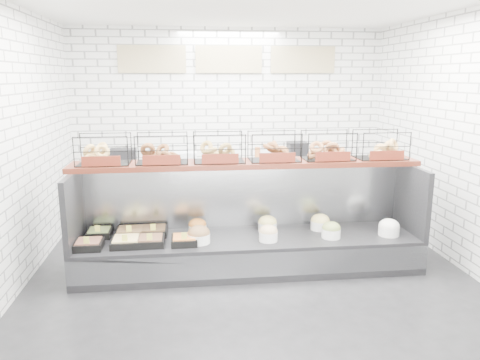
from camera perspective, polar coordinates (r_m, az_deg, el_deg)
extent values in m
plane|color=black|center=(5.42, 1.51, -11.90)|extent=(5.50, 5.50, 0.00)
cube|color=white|center=(7.70, -1.35, 7.02)|extent=(5.00, 0.02, 3.00)
cube|color=white|center=(5.25, -26.54, 3.09)|extent=(0.02, 5.50, 3.00)
cube|color=white|center=(5.89, 26.50, 3.99)|extent=(0.02, 5.50, 3.00)
cube|color=#CBBB8D|center=(7.62, -10.68, 14.28)|extent=(1.05, 0.03, 0.42)
cube|color=#CBBB8D|center=(7.64, -1.37, 14.48)|extent=(1.05, 0.03, 0.42)
cube|color=#CBBB8D|center=(7.84, 7.67, 14.33)|extent=(1.05, 0.03, 0.42)
cube|color=black|center=(5.62, 1.08, -8.78)|extent=(4.00, 0.90, 0.40)
cube|color=#93969B|center=(5.21, 1.74, -10.31)|extent=(4.00, 0.03, 0.28)
cube|color=#93969B|center=(5.82, 0.56, -1.80)|extent=(4.00, 0.08, 0.80)
cube|color=black|center=(5.52, -19.62, -3.34)|extent=(0.06, 0.90, 0.80)
cube|color=black|center=(6.01, 20.07, -2.12)|extent=(0.06, 0.90, 0.80)
cube|color=black|center=(5.41, -17.95, -7.55)|extent=(0.30, 0.30, 0.08)
cube|color=brown|center=(5.40, -17.97, -7.20)|extent=(0.25, 0.25, 0.04)
cube|color=#DBD84C|center=(5.29, -18.22, -7.01)|extent=(0.06, 0.01, 0.08)
cube|color=black|center=(5.76, -16.75, -6.26)|extent=(0.27, 0.27, 0.08)
cube|color=olive|center=(5.75, -16.77, -5.93)|extent=(0.23, 0.23, 0.04)
cube|color=#DBD84C|center=(5.64, -16.97, -5.70)|extent=(0.06, 0.01, 0.08)
cube|color=black|center=(5.38, -13.67, -7.39)|extent=(0.33, 0.33, 0.08)
cube|color=#E8C776|center=(5.37, -13.69, -7.04)|extent=(0.28, 0.28, 0.04)
cube|color=#DBD84C|center=(5.25, -13.87, -6.89)|extent=(0.06, 0.01, 0.08)
cube|color=black|center=(5.68, -13.22, -6.29)|extent=(0.33, 0.33, 0.08)
cube|color=brown|center=(5.67, -13.24, -5.96)|extent=(0.28, 0.28, 0.04)
cube|color=#DBD84C|center=(5.55, -13.39, -5.79)|extent=(0.06, 0.01, 0.08)
cube|color=black|center=(5.35, -10.86, -7.37)|extent=(0.31, 0.31, 0.08)
cube|color=brown|center=(5.34, -10.88, -7.02)|extent=(0.26, 0.26, 0.04)
cube|color=#DBD84C|center=(5.22, -10.98, -6.84)|extent=(0.06, 0.01, 0.08)
cube|color=black|center=(5.67, -10.45, -6.20)|extent=(0.31, 0.31, 0.08)
cube|color=brown|center=(5.66, -10.47, -5.87)|extent=(0.27, 0.27, 0.04)
cube|color=#DBD84C|center=(5.54, -10.56, -5.68)|extent=(0.06, 0.01, 0.08)
cube|color=black|center=(5.32, -6.80, -7.35)|extent=(0.29, 0.29, 0.08)
cube|color=orange|center=(5.31, -6.81, -7.00)|extent=(0.25, 0.25, 0.04)
cube|color=#DBD84C|center=(5.19, -6.83, -6.80)|extent=(0.06, 0.01, 0.08)
cylinder|color=white|center=(5.34, -5.03, -7.06)|extent=(0.26, 0.26, 0.11)
ellipsoid|color=brown|center=(5.32, -5.04, -6.45)|extent=(0.25, 0.25, 0.18)
cylinder|color=white|center=(5.63, -5.20, -6.01)|extent=(0.21, 0.21, 0.11)
ellipsoid|color=#C67329|center=(5.61, -5.21, -5.43)|extent=(0.21, 0.21, 0.15)
cylinder|color=white|center=(5.39, 3.46, -6.84)|extent=(0.22, 0.22, 0.11)
ellipsoid|color=tan|center=(5.37, 3.47, -6.24)|extent=(0.21, 0.21, 0.15)
cylinder|color=white|center=(5.71, 3.37, -5.70)|extent=(0.23, 0.23, 0.11)
ellipsoid|color=#EDDE79|center=(5.70, 3.37, -5.13)|extent=(0.22, 0.22, 0.16)
cylinder|color=white|center=(5.58, 11.04, -6.37)|extent=(0.22, 0.22, 0.11)
ellipsoid|color=olive|center=(5.57, 11.06, -5.78)|extent=(0.22, 0.22, 0.15)
cylinder|color=white|center=(5.85, 9.74, -5.42)|extent=(0.23, 0.23, 0.11)
ellipsoid|color=#E2CF73|center=(5.83, 9.76, -4.86)|extent=(0.23, 0.23, 0.16)
cylinder|color=white|center=(5.84, 17.68, -5.91)|extent=(0.24, 0.24, 0.11)
ellipsoid|color=white|center=(5.82, 17.71, -5.35)|extent=(0.24, 0.24, 0.17)
cube|color=#43170E|center=(5.54, 0.82, 2.02)|extent=(4.10, 0.50, 0.06)
cube|color=black|center=(5.54, -16.30, 3.61)|extent=(0.60, 0.38, 0.34)
cube|color=#601E11|center=(5.36, -16.58, 2.22)|extent=(0.42, 0.02, 0.11)
cube|color=black|center=(5.47, -9.49, 3.83)|extent=(0.60, 0.38, 0.34)
cube|color=#601E11|center=(5.29, -9.55, 2.43)|extent=(0.42, 0.02, 0.11)
cube|color=black|center=(5.48, -2.59, 4.00)|extent=(0.60, 0.38, 0.34)
cube|color=#601E11|center=(5.29, -2.42, 2.61)|extent=(0.42, 0.02, 0.11)
cube|color=black|center=(5.56, 4.19, 4.11)|extent=(0.60, 0.38, 0.34)
cube|color=#601E11|center=(5.38, 4.58, 2.74)|extent=(0.42, 0.02, 0.11)
cube|color=black|center=(5.72, 10.69, 4.16)|extent=(0.60, 0.38, 0.34)
cube|color=#601E11|center=(5.55, 11.26, 2.83)|extent=(0.42, 0.02, 0.11)
cube|color=black|center=(5.95, 16.76, 4.17)|extent=(0.60, 0.38, 0.34)
cube|color=#601E11|center=(5.78, 17.48, 2.88)|extent=(0.42, 0.02, 0.11)
cube|color=#93969B|center=(7.56, -1.09, -1.16)|extent=(4.00, 0.60, 0.90)
cube|color=black|center=(7.50, -14.09, 2.79)|extent=(0.40, 0.30, 0.24)
cube|color=silver|center=(7.39, -6.67, 2.71)|extent=(0.35, 0.28, 0.18)
cylinder|color=#C16730|center=(7.57, 2.14, 3.18)|extent=(0.09, 0.09, 0.22)
cube|color=black|center=(7.66, 6.99, 3.50)|extent=(0.30, 0.30, 0.30)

